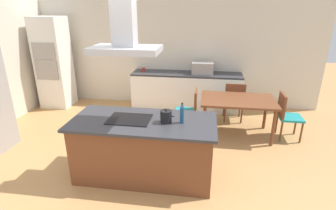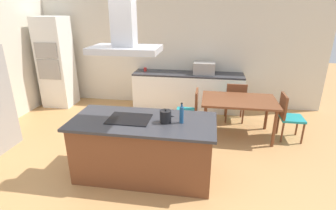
{
  "view_description": "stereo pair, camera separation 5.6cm",
  "coord_description": "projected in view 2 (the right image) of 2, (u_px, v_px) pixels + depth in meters",
  "views": [
    {
      "loc": [
        0.84,
        -3.31,
        2.42
      ],
      "look_at": [
        0.3,
        0.4,
        1.0
      ],
      "focal_mm": 28.06,
      "sensor_mm": 36.0,
      "label": 1
    },
    {
      "loc": [
        0.9,
        -3.31,
        2.42
      ],
      "look_at": [
        0.3,
        0.4,
        1.0
      ],
      "focal_mm": 28.06,
      "sensor_mm": 36.0,
      "label": 2
    }
  ],
  "objects": [
    {
      "name": "ground",
      "position": [
        162.0,
        131.0,
        5.43
      ],
      "size": [
        16.0,
        16.0,
        0.0
      ],
      "primitive_type": "plane",
      "color": "tan"
    },
    {
      "name": "wall_back",
      "position": [
        175.0,
        52.0,
        6.57
      ],
      "size": [
        7.2,
        0.1,
        2.7
      ],
      "primitive_type": "cube",
      "color": "beige",
      "rests_on": "ground"
    },
    {
      "name": "kitchen_island",
      "position": [
        144.0,
        148.0,
        3.88
      ],
      "size": [
        2.07,
        0.95,
        0.9
      ],
      "color": "brown",
      "rests_on": "ground"
    },
    {
      "name": "cooktop",
      "position": [
        129.0,
        119.0,
        3.75
      ],
      "size": [
        0.6,
        0.44,
        0.01
      ],
      "primitive_type": "cube",
      "color": "black",
      "rests_on": "kitchen_island"
    },
    {
      "name": "tea_kettle",
      "position": [
        166.0,
        116.0,
        3.63
      ],
      "size": [
        0.21,
        0.16,
        0.2
      ],
      "color": "black",
      "rests_on": "kitchen_island"
    },
    {
      "name": "olive_oil_bottle",
      "position": [
        182.0,
        114.0,
        3.6
      ],
      "size": [
        0.06,
        0.06,
        0.29
      ],
      "color": "navy",
      "rests_on": "kitchen_island"
    },
    {
      "name": "back_counter",
      "position": [
        188.0,
        91.0,
        6.48
      ],
      "size": [
        2.65,
        0.62,
        0.9
      ],
      "color": "white",
      "rests_on": "ground"
    },
    {
      "name": "countertop_microwave",
      "position": [
        204.0,
        68.0,
        6.22
      ],
      "size": [
        0.5,
        0.38,
        0.28
      ],
      "primitive_type": "cube",
      "color": "#9E9993",
      "rests_on": "back_counter"
    },
    {
      "name": "coffee_mug_red",
      "position": [
        145.0,
        69.0,
        6.52
      ],
      "size": [
        0.08,
        0.08,
        0.09
      ],
      "primitive_type": "cylinder",
      "color": "red",
      "rests_on": "back_counter"
    },
    {
      "name": "wall_oven_stack",
      "position": [
        56.0,
        63.0,
        6.53
      ],
      "size": [
        0.7,
        0.66,
        2.2
      ],
      "color": "white",
      "rests_on": "ground"
    },
    {
      "name": "dining_table",
      "position": [
        239.0,
        104.0,
        5.03
      ],
      "size": [
        1.4,
        0.9,
        0.75
      ],
      "color": "brown",
      "rests_on": "ground"
    },
    {
      "name": "chair_at_left_end",
      "position": [
        191.0,
        108.0,
        5.23
      ],
      "size": [
        0.42,
        0.42,
        0.89
      ],
      "color": "teal",
      "rests_on": "ground"
    },
    {
      "name": "chair_facing_back_wall",
      "position": [
        235.0,
        100.0,
        5.7
      ],
      "size": [
        0.42,
        0.42,
        0.89
      ],
      "color": "teal",
      "rests_on": "ground"
    },
    {
      "name": "chair_at_right_end",
      "position": [
        288.0,
        114.0,
        4.95
      ],
      "size": [
        0.42,
        0.42,
        0.89
      ],
      "color": "teal",
      "rests_on": "ground"
    },
    {
      "name": "range_hood",
      "position": [
        124.0,
        33.0,
        3.33
      ],
      "size": [
        0.9,
        0.55,
        0.78
      ],
      "color": "#ADADB2"
    }
  ]
}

